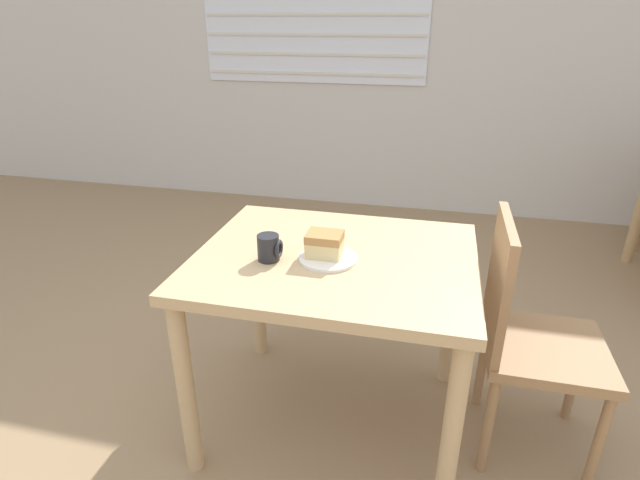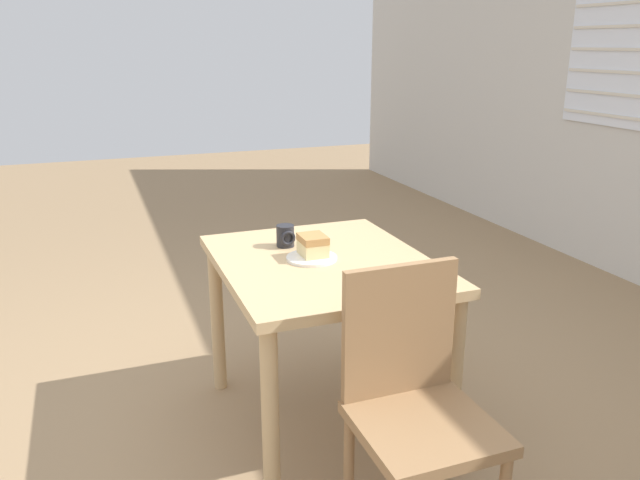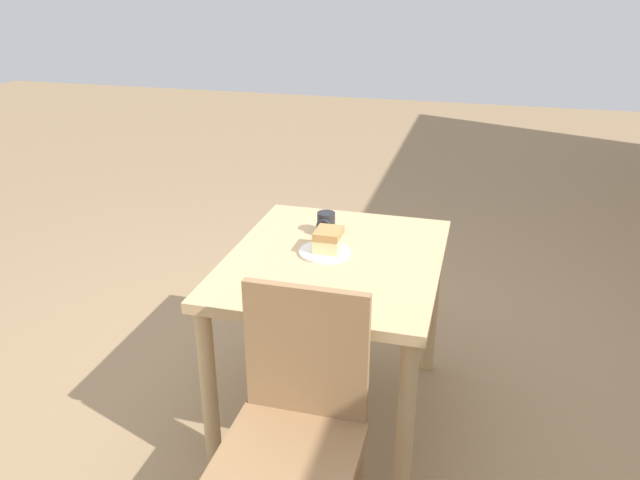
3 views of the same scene
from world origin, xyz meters
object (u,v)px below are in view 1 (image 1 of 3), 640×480
at_px(chair_near_window, 527,333).
at_px(plate, 328,258).
at_px(dining_table_near, 335,282).
at_px(cake_slice, 325,244).
at_px(coffee_mug, 269,248).

xyz_separation_m(chair_near_window, plate, (-0.70, -0.09, 0.26)).
xyz_separation_m(dining_table_near, plate, (-0.02, -0.04, 0.12)).
bearing_deg(plate, chair_near_window, 7.47).
distance_m(dining_table_near, cake_slice, 0.17).
bearing_deg(cake_slice, plate, -34.46).
relative_size(chair_near_window, plate, 4.45).
height_order(plate, cake_slice, cake_slice).
distance_m(plate, cake_slice, 0.05).
relative_size(dining_table_near, plate, 4.81).
height_order(dining_table_near, cake_slice, cake_slice).
bearing_deg(plate, cake_slice, 145.54).
bearing_deg(cake_slice, coffee_mug, -162.44).
distance_m(chair_near_window, cake_slice, 0.78).
height_order(chair_near_window, plate, chair_near_window).
relative_size(chair_near_window, coffee_mug, 9.87).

